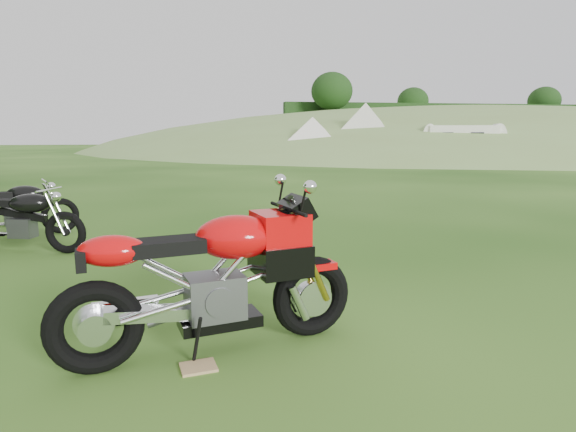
{
  "coord_description": "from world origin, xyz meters",
  "views": [
    {
      "loc": [
        -0.89,
        -4.87,
        1.55
      ],
      "look_at": [
        -0.04,
        0.4,
        0.62
      ],
      "focal_mm": 30.0,
      "sensor_mm": 36.0,
      "label": 1
    }
  ],
  "objects": [
    {
      "name": "ground",
      "position": [
        0.0,
        0.0,
        0.0
      ],
      "size": [
        120.0,
        120.0,
        0.0
      ],
      "primitive_type": "plane",
      "color": "#183F0D",
      "rests_on": "ground"
    },
    {
      "name": "hillside",
      "position": [
        24.0,
        40.0,
        0.0
      ],
      "size": [
        80.0,
        64.0,
        8.0
      ],
      "primitive_type": "ellipsoid",
      "color": "#75954C",
      "rests_on": "ground"
    },
    {
      "name": "hedgerow",
      "position": [
        24.0,
        40.0,
        0.0
      ],
      "size": [
        36.0,
        1.2,
        8.6
      ],
      "primitive_type": null,
      "color": "black",
      "rests_on": "ground"
    },
    {
      "name": "sport_motorcycle",
      "position": [
        -0.9,
        -1.61,
        0.62
      ],
      "size": [
        2.12,
        0.99,
        1.24
      ],
      "primitive_type": null,
      "rotation": [
        0.0,
        0.0,
        0.24
      ],
      "color": "red",
      "rests_on": "ground"
    },
    {
      "name": "plywood_board",
      "position": [
        -1.0,
        -1.84,
        0.01
      ],
      "size": [
        0.26,
        0.23,
        0.02
      ],
      "primitive_type": "cube",
      "rotation": [
        0.0,
        0.0,
        0.19
      ],
      "color": "tan",
      "rests_on": "ground"
    },
    {
      "name": "vintage_moto_c",
      "position": [
        -3.34,
        1.72,
        0.45
      ],
      "size": [
        1.76,
        0.87,
        0.9
      ],
      "primitive_type": null,
      "rotation": [
        0.0,
        0.0,
        -0.29
      ],
      "color": "black",
      "rests_on": "ground"
    },
    {
      "name": "vintage_moto_d",
      "position": [
        -3.75,
        2.64,
        0.45
      ],
      "size": [
        1.73,
        1.06,
        0.9
      ],
      "primitive_type": null,
      "rotation": [
        0.0,
        0.0,
        0.42
      ],
      "color": "black",
      "rests_on": "ground"
    },
    {
      "name": "tent_mid",
      "position": [
        4.73,
        21.44,
        1.24
      ],
      "size": [
        3.52,
        3.52,
        2.48
      ],
      "primitive_type": null,
      "rotation": [
        0.0,
        0.0,
        -0.27
      ],
      "color": "white",
      "rests_on": "ground"
    },
    {
      "name": "tent_right",
      "position": [
        7.97,
        22.13,
        1.48
      ],
      "size": [
        4.47,
        4.47,
        2.97
      ],
      "primitive_type": null,
      "rotation": [
        0.0,
        0.0,
        -0.39
      ],
      "color": "silver",
      "rests_on": "ground"
    },
    {
      "name": "caravan",
      "position": [
        12.18,
        18.8,
        0.97
      ],
      "size": [
        4.54,
        3.35,
        1.94
      ],
      "primitive_type": null,
      "rotation": [
        0.0,
        0.0,
        -0.41
      ],
      "color": "white",
      "rests_on": "ground"
    }
  ]
}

